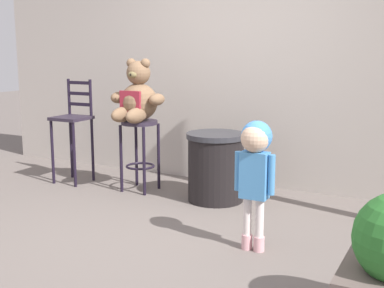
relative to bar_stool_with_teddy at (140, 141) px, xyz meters
name	(u,v)px	position (x,y,z in m)	size (l,w,h in m)	color
ground_plane	(147,237)	(0.80, -1.12, -0.53)	(24.00, 24.00, 0.00)	#655B56
building_wall	(245,22)	(0.80, 0.89, 1.24)	(6.52, 0.30, 3.53)	#B6ABA2
bar_stool_with_teddy	(140,141)	(0.00, 0.00, 0.00)	(0.38, 0.38, 0.74)	#28202E
teddy_bear	(137,98)	(0.00, -0.03, 0.45)	(0.60, 0.54, 0.64)	brown
child_walking	(255,157)	(1.64, -0.97, 0.17)	(0.31, 0.24, 0.97)	#DDA0A7
trash_bin	(216,167)	(0.86, 0.04, -0.19)	(0.58, 0.58, 0.67)	black
bar_chair_empty	(73,124)	(-0.85, -0.04, 0.12)	(0.36, 0.36, 1.14)	#28202E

